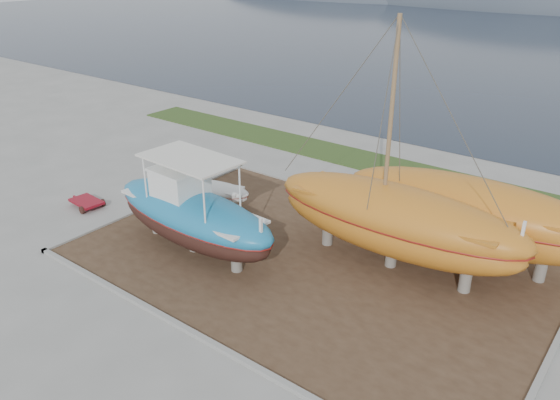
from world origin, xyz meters
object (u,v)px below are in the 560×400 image
Objects in this scene: orange_sailboat at (401,152)px; orange_bare_hull at (467,221)px; blue_caique at (191,205)px; red_trailer at (87,204)px; white_dinghy at (211,194)px.

orange_sailboat is 1.01× the size of orange_bare_hull.
orange_sailboat reaches higher than blue_caique.
red_trailer is at bearing -175.85° from blue_caique.
white_dinghy is 11.82m from orange_bare_hull.
orange_sailboat reaches higher than orange_bare_hull.
orange_bare_hull reaches higher than red_trailer.
blue_caique is 0.83× the size of orange_sailboat.
orange_sailboat reaches higher than white_dinghy.
red_trailer is at bearing -159.04° from white_dinghy.
red_trailer is (-16.27, -6.30, -1.55)m from orange_bare_hull.
blue_caique is 3.44× the size of red_trailer.
orange_bare_hull reaches higher than white_dinghy.
white_dinghy is 0.39× the size of orange_bare_hull.
red_trailer is (-7.27, -0.17, -1.93)m from blue_caique.
blue_caique is 7.53m from red_trailer.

